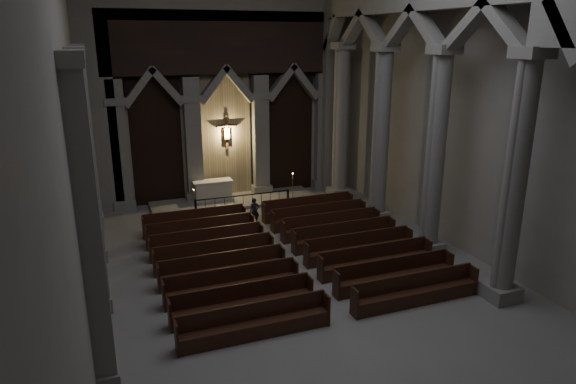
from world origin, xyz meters
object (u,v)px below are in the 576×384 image
object	(u,v)px
candle_stand_right	(293,195)
worshipper	(255,211)
altar_rail	(243,200)
candle_stand_left	(195,209)
pews	(288,254)
altar	(213,190)

from	to	relation	value
candle_stand_right	worshipper	size ratio (longest dim) A/B	1.31
candle_stand_right	worshipper	distance (m)	3.57
altar_rail	candle_stand_left	distance (m)	2.36
altar_rail	pews	world-z (taller)	pews
pews	worshipper	size ratio (longest dim) A/B	8.07
altar	candle_stand_right	world-z (taller)	candle_stand_right
candle_stand_right	worshipper	world-z (taller)	candle_stand_right
altar	candle_stand_left	bearing A→B (deg)	-125.88
worshipper	pews	bearing A→B (deg)	-83.39
pews	worshipper	world-z (taller)	worshipper
candle_stand_left	pews	world-z (taller)	candle_stand_left
pews	candle_stand_right	bearing A→B (deg)	67.39
altar_rail	worshipper	world-z (taller)	worshipper
candle_stand_left	altar	bearing A→B (deg)	54.12
altar	candle_stand_left	distance (m)	2.23
altar	pews	bearing A→B (deg)	-82.96
altar	altar_rail	xyz separation A→B (m)	(1.03, -2.13, -0.05)
worshipper	altar	bearing A→B (deg)	112.80
altar	candle_stand_right	size ratio (longest dim) A/B	1.26
altar_rail	candle_stand_left	size ratio (longest dim) A/B	3.52
altar	candle_stand_right	bearing A→B (deg)	-22.55
candle_stand_left	worshipper	xyz separation A→B (m)	(2.37, -2.07, 0.25)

